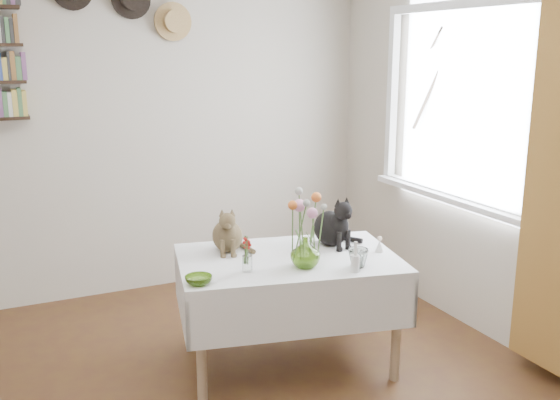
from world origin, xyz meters
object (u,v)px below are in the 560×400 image
tabby_cat (227,228)px  flower_vase (305,252)px  dining_table (288,284)px  black_cat (331,219)px

tabby_cat → flower_vase: bearing=-38.5°
dining_table → tabby_cat: bearing=137.0°
dining_table → black_cat: 0.49m
dining_table → flower_vase: (0.01, -0.20, 0.25)m
tabby_cat → flower_vase: tabby_cat is taller
tabby_cat → flower_vase: size_ratio=1.66×
dining_table → flower_vase: bearing=-87.2°
black_cat → flower_vase: black_cat is taller
flower_vase → tabby_cat: bearing=122.3°
black_cat → dining_table: bearing=-170.1°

